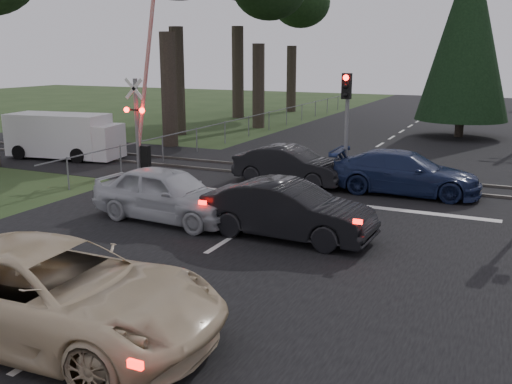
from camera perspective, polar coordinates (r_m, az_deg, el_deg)
The scene contains 16 objects.
ground at distance 12.36m, azimuth -10.19°, elevation -9.25°, with size 120.00×120.00×0.00m, color #283C1B.
road at distance 20.93m, azimuth 5.58°, elevation 0.45°, with size 14.00×100.00×0.01m, color black.
rail_corridor at distance 22.78m, azimuth 7.25°, elevation 1.50°, with size 120.00×8.00×0.01m, color black.
stop_line at distance 19.28m, azimuth 3.81°, elevation -0.64°, with size 13.00×0.35×0.00m, color silver.
rail_near at distance 22.03m, azimuth 6.62°, elevation 1.21°, with size 120.00×0.12×0.10m, color #59544C.
rail_far at distance 23.52m, azimuth 7.85°, elevation 1.97°, with size 120.00×0.12×0.10m, color #59544C.
crossing_signal at distance 23.75m, azimuth -11.39°, elevation 6.86°, with size 1.62×0.38×6.96m.
traffic_signal_center at distance 20.82m, azimuth 9.01°, elevation 8.10°, with size 0.32×0.48×4.10m.
conifer_tree at distance 35.42m, azimuth 20.38°, elevation 14.84°, with size 5.20×5.20×11.00m.
fence_left at distance 35.22m, azimuth 0.33°, elevation 5.90°, with size 0.10×36.00×1.20m, color slate, non-canonical shape.
cream_coupe at distance 10.35m, azimuth -19.57°, elevation -9.50°, with size 2.77×6.01×1.67m, color beige.
dark_hatchback at distance 15.02m, azimuth 3.23°, elevation -1.86°, with size 1.59×4.57×1.50m, color black.
silver_car at distance 16.79m, azimuth -8.84°, elevation -0.21°, with size 1.86×4.62×1.57m, color #AEB1B6.
blue_sedan at distance 20.44m, azimuth 14.70°, elevation 1.85°, with size 2.07×5.08×1.47m, color #19254C.
dark_car_far at distance 21.31m, azimuth 3.46°, elevation 2.66°, with size 1.49×4.28×1.41m, color black.
white_van at distance 27.95m, azimuth -18.41°, elevation 5.33°, with size 5.50×2.65×2.06m.
Camera 1 is at (6.66, -9.26, 4.77)m, focal length 40.00 mm.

